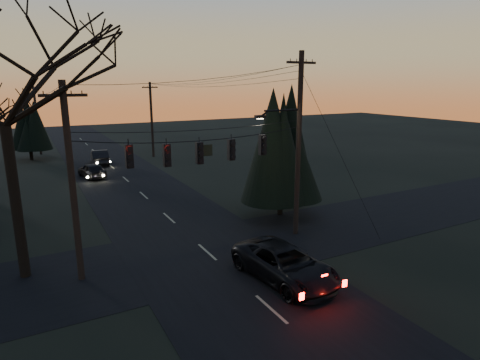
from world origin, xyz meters
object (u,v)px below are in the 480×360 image
utility_pole_far_l (41,154)px  evergreen_right (281,148)px  sedan_oncoming_a (92,170)px  sedan_oncoming_b (100,157)px  utility_pole_left (82,279)px  suv_near (285,264)px  utility_pole_right (295,234)px  utility_pole_far_r (154,157)px

utility_pole_far_l → evergreen_right: bearing=-68.9°
evergreen_right → sedan_oncoming_a: 19.49m
sedan_oncoming_a → sedan_oncoming_b: 6.43m
utility_pole_left → sedan_oncoming_a: (3.50, 20.08, 0.67)m
utility_pole_far_l → sedan_oncoming_a: utility_pole_far_l is taller
evergreen_right → sedan_oncoming_b: (-7.42, 23.01, -3.64)m
suv_near → utility_pole_right: bearing=43.2°
utility_pole_far_r → utility_pole_far_l: bearing=145.2°
utility_pole_far_r → sedan_oncoming_a: 11.27m
utility_pole_left → sedan_oncoming_b: size_ratio=1.86×
utility_pole_right → evergreen_right: 5.59m
utility_pole_left → utility_pole_far_r: bearing=67.7°
utility_pole_far_l → suv_near: (7.79, -40.28, 0.74)m
sedan_oncoming_b → evergreen_right: bearing=112.3°
evergreen_right → utility_pole_far_r: bearing=92.6°
utility_pole_right → utility_pole_far_l: bearing=107.7°
suv_near → sedan_oncoming_a: bearing=94.1°
evergreen_right → suv_near: bearing=-122.6°
utility_pole_right → utility_pole_far_l: size_ratio=1.25×
utility_pole_far_r → utility_pole_far_l: size_ratio=1.06×
utility_pole_far_l → suv_near: bearing=-79.1°
utility_pole_far_r → sedan_oncoming_b: 6.57m
sedan_oncoming_a → utility_pole_right: bearing=101.8°
utility_pole_far_r → evergreen_right: evergreen_right is taller
evergreen_right → suv_near: 9.68m
utility_pole_left → sedan_oncoming_a: 20.40m
utility_pole_far_l → sedan_oncoming_a: bearing=-77.6°
utility_pole_right → sedan_oncoming_b: bearing=103.5°
utility_pole_far_l → sedan_oncoming_b: 11.05m
sedan_oncoming_a → utility_pole_far_l: bearing=-87.5°
suv_near → sedan_oncoming_b: (-2.59, 30.57, 0.01)m
utility_pole_far_r → sedan_oncoming_a: bearing=-135.3°
utility_pole_left → utility_pole_far_l: bearing=90.0°
utility_pole_left → sedan_oncoming_b: bearing=78.8°
utility_pole_left → suv_near: (7.79, -4.28, 0.74)m
utility_pole_far_l → utility_pole_right: bearing=-72.3°
evergreen_right → sedan_oncoming_a: (-9.12, 16.81, -3.72)m
evergreen_right → utility_pole_left: bearing=-165.5°
utility_pole_far_r → evergreen_right: 25.14m
utility_pole_far_r → evergreen_right: bearing=-87.4°
utility_pole_left → suv_near: utility_pole_left is taller
utility_pole_far_r → suv_near: 32.51m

